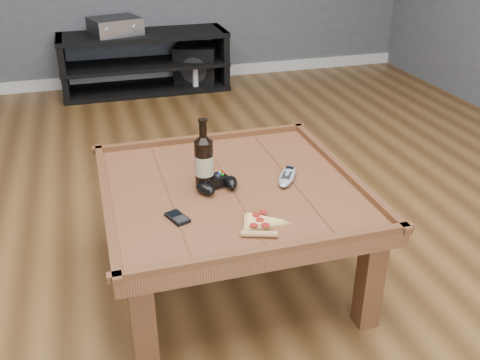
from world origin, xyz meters
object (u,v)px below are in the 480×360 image
object	(u,v)px
game_console	(193,79)
coffee_table	(231,199)
pizza_slice	(260,224)
smartphone	(177,217)
av_receiver	(115,26)
game_controller	(217,183)
remote_control	(287,176)
media_console	(145,63)
subwoofer	(196,65)
beer_bottle	(204,161)

from	to	relation	value
game_console	coffee_table	bearing A→B (deg)	-107.26
pizza_slice	smartphone	xyz separation A→B (m)	(-0.27, 0.13, -0.00)
av_receiver	smartphone	bearing A→B (deg)	-107.37
av_receiver	game_console	size ratio (longest dim) A/B	2.26
game_controller	game_console	world-z (taller)	game_controller
smartphone	coffee_table	bearing A→B (deg)	16.36
pizza_slice	remote_control	bearing A→B (deg)	74.06
media_console	av_receiver	world-z (taller)	av_receiver
subwoofer	pizza_slice	bearing A→B (deg)	-78.05
beer_bottle	smartphone	bearing A→B (deg)	-125.18
coffee_table	remote_control	bearing A→B (deg)	-2.35
coffee_table	game_console	distance (m)	2.72
game_console	media_console	bearing A→B (deg)	160.13
beer_bottle	game_controller	bearing A→B (deg)	-36.59
av_receiver	media_console	bearing A→B (deg)	-15.50
game_controller	subwoofer	distance (m)	2.87
coffee_table	remote_control	xyz separation A→B (m)	(0.24, -0.01, 0.07)
smartphone	game_controller	bearing A→B (deg)	22.59
coffee_table	remote_control	size ratio (longest dim) A/B	5.13
pizza_slice	subwoofer	bearing A→B (deg)	101.62
smartphone	subwoofer	distance (m)	3.08
beer_bottle	smartphone	distance (m)	0.28
media_console	beer_bottle	bearing A→B (deg)	-92.11
coffee_table	pizza_slice	bearing A→B (deg)	-86.75
beer_bottle	game_console	size ratio (longest dim) A/B	1.42
pizza_slice	smartphone	bearing A→B (deg)	174.57
remote_control	game_console	size ratio (longest dim) A/B	1.00
game_controller	smartphone	xyz separation A→B (m)	(-0.19, -0.18, -0.02)
game_controller	smartphone	size ratio (longest dim) A/B	1.70
media_console	av_receiver	bearing A→B (deg)	-178.75
coffee_table	subwoofer	xyz separation A→B (m)	(0.46, 2.80, -0.21)
media_console	remote_control	distance (m)	2.78
beer_bottle	av_receiver	xyz separation A→B (m)	(-0.12, 2.72, 0.00)
coffee_table	game_console	bearing A→B (deg)	81.56
beer_bottle	pizza_slice	xyz separation A→B (m)	(0.12, -0.34, -0.11)
smartphone	pizza_slice	bearing A→B (deg)	-46.10
subwoofer	game_console	bearing A→B (deg)	-95.36
av_receiver	subwoofer	size ratio (longest dim) A/B	0.99
beer_bottle	game_controller	world-z (taller)	beer_bottle
game_controller	pizza_slice	distance (m)	0.32
av_receiver	remote_control	bearing A→B (deg)	-97.39
pizza_slice	subwoofer	world-z (taller)	pizza_slice
game_controller	av_receiver	distance (m)	2.76
av_receiver	game_controller	bearing A→B (deg)	-103.48
smartphone	remote_control	distance (m)	0.52
pizza_slice	game_console	bearing A→B (deg)	102.41
subwoofer	beer_bottle	bearing A→B (deg)	-81.38
remote_control	game_controller	bearing A→B (deg)	-148.45
av_receiver	subwoofer	world-z (taller)	av_receiver
remote_control	media_console	bearing A→B (deg)	126.40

